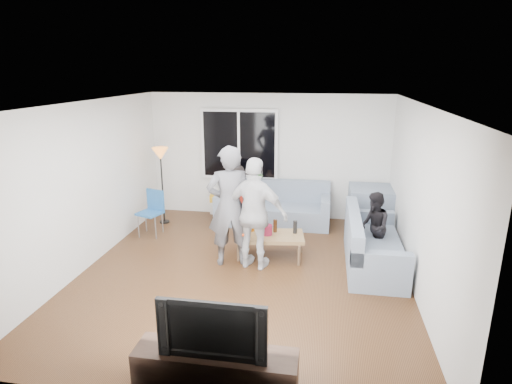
% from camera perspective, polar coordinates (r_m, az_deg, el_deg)
% --- Properties ---
extents(floor, '(5.00, 5.50, 0.04)m').
position_cam_1_polar(floor, '(6.72, -1.71, -11.02)').
color(floor, '#56351C').
rests_on(floor, ground).
extents(ceiling, '(5.00, 5.50, 0.04)m').
position_cam_1_polar(ceiling, '(5.99, -1.93, 12.05)').
color(ceiling, white).
rests_on(ceiling, ground).
extents(wall_back, '(5.00, 0.04, 2.60)m').
position_cam_1_polar(wall_back, '(8.88, 1.66, 4.84)').
color(wall_back, silver).
rests_on(wall_back, ground).
extents(wall_front, '(5.00, 0.04, 2.60)m').
position_cam_1_polar(wall_front, '(3.74, -10.23, -12.10)').
color(wall_front, silver).
rests_on(wall_front, ground).
extents(wall_left, '(0.04, 5.50, 2.60)m').
position_cam_1_polar(wall_left, '(7.14, -22.07, 0.79)').
color(wall_left, silver).
rests_on(wall_left, ground).
extents(wall_right, '(0.04, 5.50, 2.60)m').
position_cam_1_polar(wall_right, '(6.26, 21.45, -1.22)').
color(wall_right, silver).
rests_on(wall_right, ground).
extents(window_frame, '(1.62, 0.06, 1.47)m').
position_cam_1_polar(window_frame, '(8.86, -2.27, 6.45)').
color(window_frame, white).
rests_on(window_frame, wall_back).
extents(window_glass, '(1.50, 0.02, 1.35)m').
position_cam_1_polar(window_glass, '(8.82, -2.32, 6.40)').
color(window_glass, black).
rests_on(window_glass, window_frame).
extents(window_mullion, '(0.05, 0.03, 1.35)m').
position_cam_1_polar(window_mullion, '(8.81, -2.34, 6.39)').
color(window_mullion, white).
rests_on(window_mullion, window_frame).
extents(radiator, '(1.30, 0.12, 0.62)m').
position_cam_1_polar(radiator, '(9.11, -2.24, -1.30)').
color(radiator, silver).
rests_on(radiator, floor).
extents(potted_plant, '(0.20, 0.16, 0.35)m').
position_cam_1_polar(potted_plant, '(8.88, 0.34, 1.50)').
color(potted_plant, '#316B2A').
rests_on(potted_plant, radiator).
extents(vase, '(0.19, 0.19, 0.17)m').
position_cam_1_polar(vase, '(9.05, -4.58, 1.14)').
color(vase, silver).
rests_on(vase, radiator).
extents(sofa_back_section, '(2.30, 0.85, 0.85)m').
position_cam_1_polar(sofa_back_section, '(8.60, 2.27, -1.58)').
color(sofa_back_section, gray).
rests_on(sofa_back_section, floor).
extents(sofa_right_section, '(2.00, 0.85, 0.85)m').
position_cam_1_polar(sofa_right_section, '(7.05, 15.72, -6.31)').
color(sofa_right_section, gray).
rests_on(sofa_right_section, floor).
extents(sofa_corner, '(0.85, 0.85, 0.85)m').
position_cam_1_polar(sofa_corner, '(8.59, 15.26, -2.17)').
color(sofa_corner, gray).
rests_on(sofa_corner, floor).
extents(cushion_yellow, '(0.42, 0.37, 0.14)m').
position_cam_1_polar(cushion_yellow, '(8.75, -4.96, -0.72)').
color(cushion_yellow, '#C28C1C').
rests_on(cushion_yellow, sofa_back_section).
extents(cushion_red, '(0.45, 0.42, 0.13)m').
position_cam_1_polar(cushion_red, '(8.74, -2.16, -0.70)').
color(cushion_red, maroon).
rests_on(cushion_red, sofa_back_section).
extents(coffee_table, '(1.17, 0.75, 0.40)m').
position_cam_1_polar(coffee_table, '(7.16, 1.96, -7.28)').
color(coffee_table, olive).
rests_on(coffee_table, floor).
extents(pitcher, '(0.17, 0.17, 0.17)m').
position_cam_1_polar(pitcher, '(7.05, 1.53, -5.15)').
color(pitcher, maroon).
rests_on(pitcher, coffee_table).
extents(side_chair, '(0.51, 0.51, 0.86)m').
position_cam_1_polar(side_chair, '(8.24, -14.17, -2.86)').
color(side_chair, '#245E9F').
rests_on(side_chair, floor).
extents(floor_lamp, '(0.32, 0.32, 1.56)m').
position_cam_1_polar(floor_lamp, '(8.74, -12.56, 0.76)').
color(floor_lamp, orange).
rests_on(floor_lamp, floor).
extents(player_left, '(0.82, 0.66, 1.95)m').
position_cam_1_polar(player_left, '(6.67, -3.60, -1.96)').
color(player_left, '#54555A').
rests_on(player_left, floor).
extents(player_right, '(1.12, 0.66, 1.79)m').
position_cam_1_polar(player_right, '(6.55, -0.10, -3.03)').
color(player_right, silver).
rests_on(player_right, floor).
extents(spectator_right, '(0.50, 0.61, 1.16)m').
position_cam_1_polar(spectator_right, '(7.18, 15.65, -4.57)').
color(spectator_right, black).
rests_on(spectator_right, floor).
extents(spectator_back, '(0.86, 0.62, 1.19)m').
position_cam_1_polar(spectator_back, '(8.70, -2.56, -0.20)').
color(spectator_back, black).
rests_on(spectator_back, floor).
extents(tv_console, '(1.60, 0.40, 0.44)m').
position_cam_1_polar(tv_console, '(4.50, -5.44, -22.97)').
color(tv_console, '#34241A').
rests_on(tv_console, floor).
extents(television, '(1.05, 0.14, 0.60)m').
position_cam_1_polar(television, '(4.19, -5.64, -17.44)').
color(television, black).
rests_on(television, tv_console).
extents(bottle_a, '(0.07, 0.07, 0.24)m').
position_cam_1_polar(bottle_a, '(7.19, -0.52, -4.43)').
color(bottle_a, '#BB620B').
rests_on(bottle_a, coffee_table).
extents(bottle_e, '(0.07, 0.07, 0.22)m').
position_cam_1_polar(bottle_e, '(7.13, 5.31, -4.74)').
color(bottle_e, black).
rests_on(bottle_e, coffee_table).
extents(bottle_c, '(0.07, 0.07, 0.22)m').
position_cam_1_polar(bottle_c, '(7.16, 2.60, -4.59)').
color(bottle_c, '#331B0B').
rests_on(bottle_c, coffee_table).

